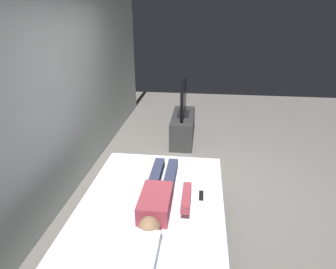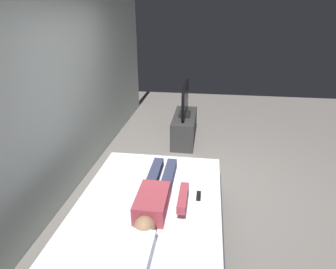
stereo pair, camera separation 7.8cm
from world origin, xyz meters
name	(u,v)px [view 1 (the left image)]	position (x,y,z in m)	size (l,w,h in m)	color
ground_plane	(201,190)	(0.00, 0.00, 0.00)	(10.00, 10.00, 0.00)	slate
back_wall	(77,79)	(0.40, 1.77, 1.40)	(6.40, 0.10, 2.80)	silver
bed	(152,226)	(-1.09, 0.49, 0.26)	(2.10, 1.48, 0.54)	#333338
pillow	(134,258)	(-1.82, 0.49, 0.60)	(0.48, 0.34, 0.12)	white
person	(159,195)	(-1.06, 0.42, 0.62)	(1.26, 0.46, 0.18)	#993842
remote	(201,195)	(-0.91, 0.01, 0.55)	(0.15, 0.04, 0.02)	black
tv_stand	(183,128)	(1.63, 0.38, 0.25)	(1.10, 0.40, 0.50)	#2D2D2D
tv	(183,100)	(1.63, 0.38, 0.78)	(0.88, 0.20, 0.59)	black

